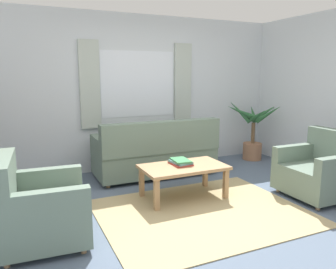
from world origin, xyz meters
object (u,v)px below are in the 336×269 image
object	(u,v)px
couch	(156,154)
armchair_left	(37,208)
coffee_table	(183,170)
book_stack_on_table	(181,162)
armchair_right	(320,170)
potted_plant	(253,134)

from	to	relation	value
couch	armchair_left	bearing A→B (deg)	39.14
couch	armchair_left	xyz separation A→B (m)	(-1.86, -1.52, -0.01)
armchair_left	coffee_table	xyz separation A→B (m)	(1.82, 0.48, 0.03)
coffee_table	book_stack_on_table	bearing A→B (deg)	96.21
armchair_left	book_stack_on_table	distance (m)	1.90
coffee_table	couch	bearing A→B (deg)	87.63
armchair_left	armchair_right	world-z (taller)	same
couch	coffee_table	world-z (taller)	couch
coffee_table	armchair_left	bearing A→B (deg)	-165.12
coffee_table	potted_plant	world-z (taller)	potted_plant
armchair_left	armchair_right	xyz separation A→B (m)	(3.51, -0.21, 0.00)
couch	armchair_left	distance (m)	2.40
armchair_right	potted_plant	size ratio (longest dim) A/B	0.73
armchair_left	book_stack_on_table	world-z (taller)	armchair_left
book_stack_on_table	couch	bearing A→B (deg)	87.01
armchair_right	book_stack_on_table	world-z (taller)	armchair_right
couch	coffee_table	xyz separation A→B (m)	(-0.04, -1.03, 0.01)
book_stack_on_table	armchair_left	bearing A→B (deg)	-163.04
potted_plant	coffee_table	bearing A→B (deg)	-149.67
armchair_right	coffee_table	bearing A→B (deg)	-111.69
book_stack_on_table	coffee_table	bearing A→B (deg)	-83.79
couch	potted_plant	bearing A→B (deg)	-174.31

